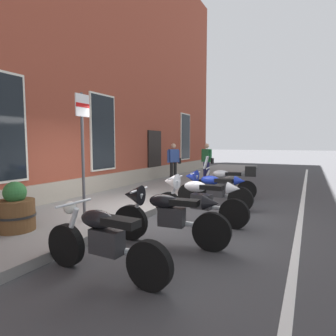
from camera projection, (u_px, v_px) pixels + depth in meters
The scene contains 12 objects.
ground_plane at pixel (150, 217), 6.68m from camera, with size 140.00×140.00×0.00m, color #38383A.
sidewalk at pixel (103, 207), 7.32m from camera, with size 30.10×2.85×0.16m, color slate.
lane_stripe at pixel (298, 237), 5.24m from camera, with size 30.10×0.12×0.01m, color silver.
motorcycle_black_naked at pixel (103, 241), 3.65m from camera, with size 0.62×2.00×0.95m.
motorcycle_black_sport at pixel (164, 213), 4.81m from camera, with size 0.62×2.13×1.01m.
motorcycle_white_sport at pixel (196, 197), 6.13m from camera, with size 0.62×2.17×1.06m.
motorcycle_blue_sport at pixel (211, 188), 7.44m from camera, with size 0.62×2.06×1.02m.
motorcycle_silver_touring at pixel (228, 181), 8.75m from camera, with size 0.75×1.97×1.34m.
pedestrian_blue_top at pixel (174, 160), 11.91m from camera, with size 0.59×0.43×1.58m.
pedestrian_striped_shirt at pixel (207, 160), 12.25m from camera, with size 0.36×0.63×1.58m.
parking_sign at pixel (83, 140), 5.61m from camera, with size 0.36×0.07×2.59m.
barrel_planter at pixel (16, 211), 5.09m from camera, with size 0.68×0.68×0.90m.
Camera 1 is at (-5.65, -3.34, 1.75)m, focal length 29.98 mm.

